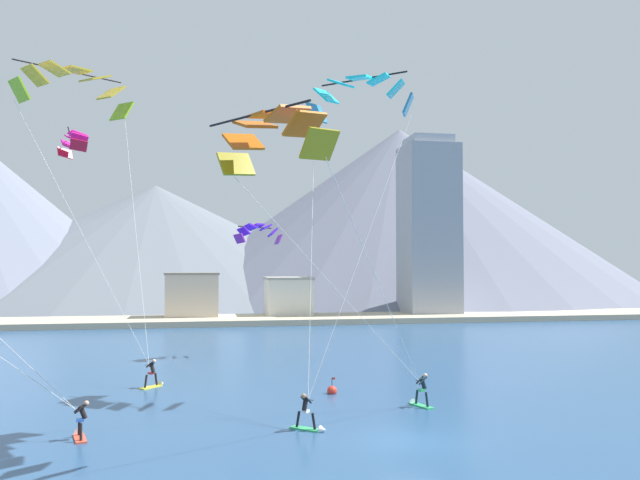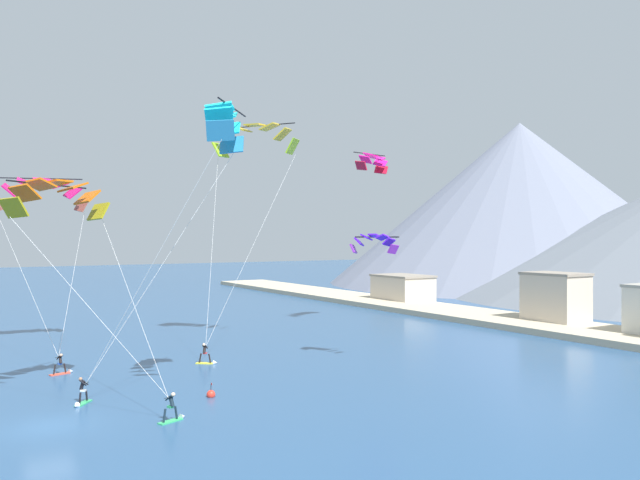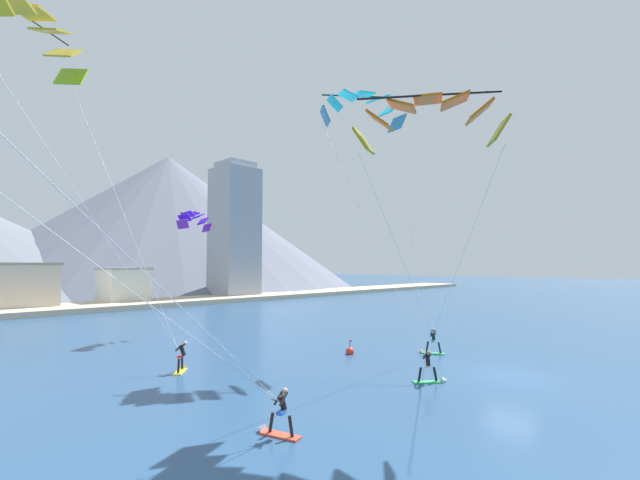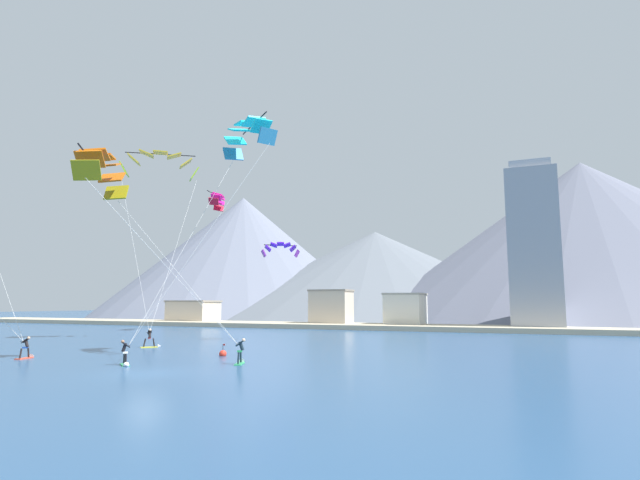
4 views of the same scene
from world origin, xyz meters
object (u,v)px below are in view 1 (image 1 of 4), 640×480
(kitesurfer_near_lead, at_px, (80,427))
(parafoil_kite_distant_high_outer, at_px, (74,141))
(kitesurfer_near_trail, at_px, (420,396))
(parafoil_kite_far_left, at_px, (360,93))
(parafoil_kite_mid_center, at_px, (75,85))
(kitesurfer_far_left, at_px, (310,420))
(race_marker_buoy, at_px, (332,391))
(kitesurfer_mid_center, at_px, (154,378))
(parafoil_kite_distant_low_drift, at_px, (258,231))
(parafoil_kite_near_trail, at_px, (272,134))

(kitesurfer_near_lead, distance_m, parafoil_kite_distant_high_outer, 39.38)
(kitesurfer_near_trail, height_order, parafoil_kite_far_left, parafoil_kite_far_left)
(parafoil_kite_mid_center, bearing_deg, parafoil_kite_distant_high_outer, 101.55)
(kitesurfer_near_trail, distance_m, kitesurfer_far_left, 7.27)
(parafoil_kite_mid_center, distance_m, parafoil_kite_distant_high_outer, 16.67)
(kitesurfer_near_trail, distance_m, parafoil_kite_mid_center, 31.30)
(parafoil_kite_mid_center, bearing_deg, parafoil_kite_far_left, -31.27)
(kitesurfer_near_lead, relative_size, parafoil_kite_far_left, 0.11)
(race_marker_buoy, bearing_deg, kitesurfer_mid_center, 159.71)
(kitesurfer_near_trail, relative_size, parafoil_kite_mid_center, 0.09)
(parafoil_kite_distant_high_outer, distance_m, parafoil_kite_distant_low_drift, 22.36)
(kitesurfer_far_left, distance_m, parafoil_kite_mid_center, 29.86)
(kitesurfer_far_left, xyz_separation_m, parafoil_kite_distant_high_outer, (-16.98, 34.60, 18.35))
(parafoil_kite_distant_low_drift, bearing_deg, parafoil_kite_far_left, -72.74)
(parafoil_kite_distant_high_outer, bearing_deg, race_marker_buoy, -54.49)
(kitesurfer_far_left, bearing_deg, kitesurfer_near_trail, 30.27)
(parafoil_kite_near_trail, xyz_separation_m, parafoil_kite_distant_low_drift, (1.28, 23.47, -2.92))
(kitesurfer_near_trail, height_order, kitesurfer_far_left, kitesurfer_near_trail)
(kitesurfer_near_lead, distance_m, parafoil_kite_far_left, 22.68)
(kitesurfer_near_trail, bearing_deg, parafoil_kite_distant_high_outer, 126.93)
(kitesurfer_near_lead, xyz_separation_m, parafoil_kite_distant_low_drift, (9.12, 21.90, 9.36))
(parafoil_kite_far_left, relative_size, parafoil_kite_distant_low_drift, 4.22)
(kitesurfer_near_lead, height_order, race_marker_buoy, kitesurfer_near_lead)
(kitesurfer_far_left, bearing_deg, parafoil_kite_mid_center, 126.72)
(parafoil_kite_mid_center, bearing_deg, kitesurfer_near_lead, -77.22)
(kitesurfer_near_trail, bearing_deg, kitesurfer_near_lead, -168.93)
(parafoil_kite_far_left, height_order, parafoil_kite_distant_low_drift, parafoil_kite_far_left)
(kitesurfer_near_lead, xyz_separation_m, parafoil_kite_distant_high_outer, (-7.36, 34.05, 18.37))
(kitesurfer_far_left, xyz_separation_m, race_marker_buoy, (2.45, 7.37, -0.31))
(kitesurfer_mid_center, bearing_deg, parafoil_kite_mid_center, 130.30)
(kitesurfer_far_left, bearing_deg, kitesurfer_mid_center, 124.18)
(kitesurfer_far_left, distance_m, parafoil_kite_distant_high_outer, 42.69)
(kitesurfer_near_trail, bearing_deg, parafoil_kite_near_trail, -149.85)
(parafoil_kite_near_trail, xyz_separation_m, parafoil_kite_far_left, (5.93, 8.51, 4.34))
(kitesurfer_far_left, distance_m, parafoil_kite_near_trail, 12.44)
(kitesurfer_near_trail, height_order, parafoil_kite_distant_high_outer, parafoil_kite_distant_high_outer)
(kitesurfer_mid_center, xyz_separation_m, kitesurfer_far_left, (7.51, -11.05, -0.06))
(parafoil_kite_distant_high_outer, bearing_deg, kitesurfer_mid_center, -68.09)
(parafoil_kite_near_trail, bearing_deg, kitesurfer_mid_center, 115.34)
(parafoil_kite_mid_center, bearing_deg, kitesurfer_near_trail, -36.30)
(kitesurfer_mid_center, distance_m, parafoil_kite_near_trail, 18.10)
(kitesurfer_far_left, distance_m, parafoil_kite_distant_low_drift, 24.32)
(kitesurfer_near_trail, bearing_deg, parafoil_kite_distant_low_drift, 109.84)
(kitesurfer_near_lead, relative_size, kitesurfer_near_trail, 1.01)
(kitesurfer_far_left, bearing_deg, parafoil_kite_distant_high_outer, 116.14)
(kitesurfer_mid_center, bearing_deg, kitesurfer_near_lead, -101.40)
(parafoil_kite_near_trail, distance_m, parafoil_kite_distant_low_drift, 23.69)
(parafoil_kite_distant_low_drift, bearing_deg, race_marker_buoy, -78.91)
(parafoil_kite_mid_center, xyz_separation_m, race_marker_buoy, (16.10, -10.92, -19.56))
(parafoil_kite_mid_center, relative_size, parafoil_kite_distant_high_outer, 3.52)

